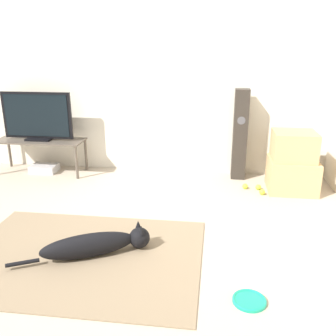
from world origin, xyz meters
TOP-DOWN VIEW (x-y plane):
  - ground_plane at (0.00, 0.00)m, footprint 12.00×12.00m
  - wall_back at (0.00, 2.10)m, footprint 8.00×0.06m
  - area_rug at (0.07, -0.22)m, footprint 1.98×1.45m
  - dog at (0.21, -0.19)m, footprint 1.05×0.58m
  - frisbee at (1.41, -0.63)m, footprint 0.23×0.23m
  - cardboard_box_lower at (2.06, 1.53)m, footprint 0.55×0.51m
  - cardboard_box_upper at (2.04, 1.53)m, footprint 0.48×0.45m
  - floor_speaker at (1.44, 1.90)m, footprint 0.18×0.18m
  - tv_stand at (-1.19, 1.76)m, footprint 1.18×0.42m
  - tv at (-1.19, 1.77)m, footprint 0.93×0.20m
  - tennis_ball_by_boxes at (1.52, 1.49)m, footprint 0.07×0.07m
  - tennis_ball_near_speaker at (1.67, 1.48)m, footprint 0.07×0.07m
  - tennis_ball_loose_on_carpet at (1.70, 1.33)m, footprint 0.07×0.07m
  - game_console at (-1.18, 1.78)m, footprint 0.35×0.26m

SIDE VIEW (x-z plane):
  - ground_plane at x=0.00m, z-range 0.00..0.00m
  - area_rug at x=0.07m, z-range 0.00..0.01m
  - frisbee at x=1.41m, z-range 0.00..0.03m
  - tennis_ball_by_boxes at x=1.52m, z-range 0.00..0.07m
  - tennis_ball_near_speaker at x=1.67m, z-range 0.00..0.07m
  - tennis_ball_loose_on_carpet at x=1.70m, z-range 0.00..0.07m
  - game_console at x=-1.18m, z-range 0.00..0.10m
  - dog at x=0.21m, z-range -0.01..0.23m
  - cardboard_box_lower at x=2.06m, z-range 0.00..0.38m
  - tv_stand at x=-1.19m, z-range 0.18..0.63m
  - cardboard_box_upper at x=2.04m, z-range 0.38..0.71m
  - floor_speaker at x=1.44m, z-range 0.00..1.15m
  - tv at x=-1.19m, z-range 0.45..1.08m
  - wall_back at x=0.00m, z-range 0.00..2.55m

